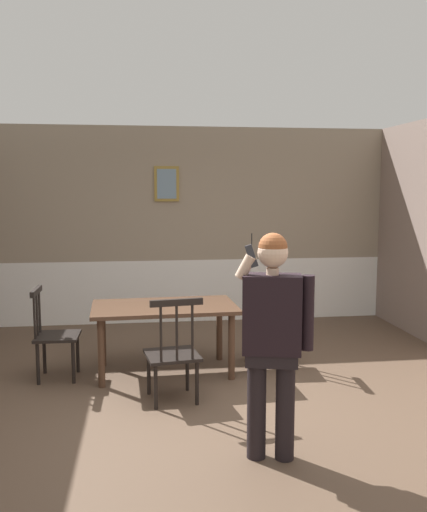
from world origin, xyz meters
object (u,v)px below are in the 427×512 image
object	(u,v)px
chair_near_window	(268,326)
person_figure	(273,331)
chair_by_doorway	(54,334)
chair_at_table_head	(173,352)
dining_table	(164,314)

from	to	relation	value
chair_near_window	person_figure	bearing A→B (deg)	171.38
chair_near_window	chair_by_doorway	world-z (taller)	chair_by_doorway
chair_near_window	chair_at_table_head	xyz separation A→B (m)	(-1.11, -0.88, 0.01)
dining_table	chair_at_table_head	distance (m)	0.85
dining_table	chair_at_table_head	bearing A→B (deg)	-87.25
dining_table	chair_near_window	bearing A→B (deg)	2.23
dining_table	person_figure	bearing A→B (deg)	-71.19
chair_at_table_head	person_figure	size ratio (longest dim) A/B	0.60
dining_table	chair_by_doorway	size ratio (longest dim) A/B	1.63
dining_table	chair_by_doorway	distance (m)	1.16
chair_by_doorway	chair_near_window	bearing A→B (deg)	93.25
dining_table	chair_near_window	size ratio (longest dim) A/B	1.65
chair_by_doorway	person_figure	distance (m)	2.75
chair_by_doorway	person_figure	bearing A→B (deg)	43.87
dining_table	chair_by_doorway	xyz separation A→B (m)	(-1.15, -0.05, -0.17)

